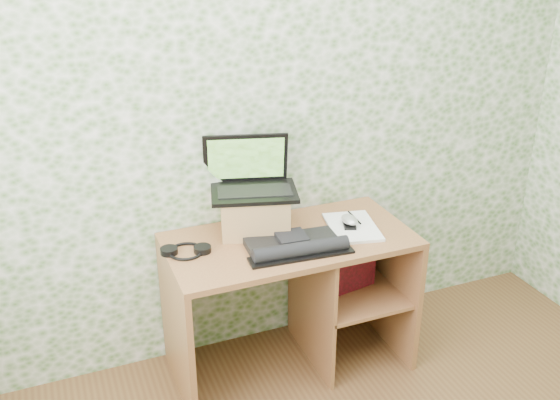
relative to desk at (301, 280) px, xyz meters
name	(u,v)px	position (x,y,z in m)	size (l,w,h in m)	color
wall_back	(266,112)	(-0.08, 0.28, 0.82)	(3.50, 3.50, 0.00)	silver
desk	(301,280)	(0.00, 0.00, 0.00)	(1.20, 0.60, 0.75)	brown
riser	(254,212)	(-0.21, 0.12, 0.37)	(0.33, 0.27, 0.20)	#997644
laptop	(251,178)	(-0.21, 0.16, 0.53)	(0.47, 0.39, 0.28)	black
keyboard	(296,245)	(-0.10, -0.15, 0.29)	(0.50, 0.28, 0.07)	black
headphones	(186,251)	(-0.58, 0.02, 0.28)	(0.23, 0.21, 0.03)	black
notepad	(352,227)	(0.25, -0.05, 0.28)	(0.23, 0.33, 0.02)	white
mouse	(349,222)	(0.24, -0.04, 0.30)	(0.07, 0.11, 0.04)	silver
pen	(354,217)	(0.30, 0.02, 0.29)	(0.01, 0.01, 0.15)	black
red_box	(353,263)	(0.28, -0.03, 0.05)	(0.24, 0.08, 0.29)	maroon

